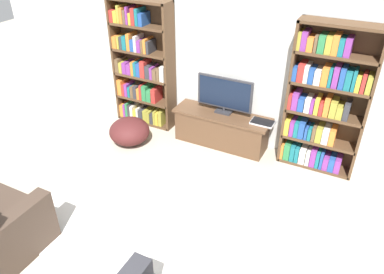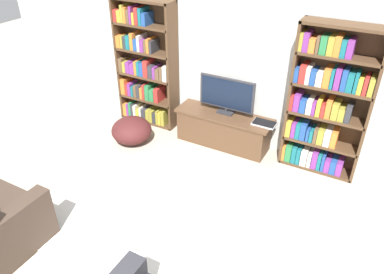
{
  "view_description": "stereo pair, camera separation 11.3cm",
  "coord_description": "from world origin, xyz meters",
  "px_view_note": "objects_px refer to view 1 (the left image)",
  "views": [
    {
      "loc": [
        1.77,
        -0.57,
        3.12
      ],
      "look_at": [
        -0.02,
        2.9,
        0.7
      ],
      "focal_mm": 35.0,
      "sensor_mm": 36.0,
      "label": 1
    },
    {
      "loc": [
        1.87,
        -0.52,
        3.12
      ],
      "look_at": [
        -0.02,
        2.9,
        0.7
      ],
      "focal_mm": 35.0,
      "sensor_mm": 36.0,
      "label": 2
    }
  ],
  "objects_px": {
    "tv_stand": "(221,129)",
    "laptop": "(263,122)",
    "beanbag_ottoman": "(130,131)",
    "bookshelf_left": "(142,68)",
    "bookshelf_right": "(324,103)",
    "television": "(225,94)"
  },
  "relations": [
    {
      "from": "tv_stand",
      "to": "laptop",
      "type": "bearing_deg",
      "value": 1.19
    },
    {
      "from": "bookshelf_right",
      "to": "laptop",
      "type": "height_order",
      "value": "bookshelf_right"
    },
    {
      "from": "bookshelf_left",
      "to": "tv_stand",
      "type": "height_order",
      "value": "bookshelf_left"
    },
    {
      "from": "tv_stand",
      "to": "bookshelf_right",
      "type": "bearing_deg",
      "value": 4.31
    },
    {
      "from": "bookshelf_right",
      "to": "beanbag_ottoman",
      "type": "xyz_separation_m",
      "value": [
        -2.62,
        -0.71,
        -0.77
      ]
    },
    {
      "from": "tv_stand",
      "to": "beanbag_ottoman",
      "type": "height_order",
      "value": "tv_stand"
    },
    {
      "from": "bookshelf_right",
      "to": "beanbag_ottoman",
      "type": "height_order",
      "value": "bookshelf_right"
    },
    {
      "from": "television",
      "to": "beanbag_ottoman",
      "type": "distance_m",
      "value": 1.55
    },
    {
      "from": "laptop",
      "to": "beanbag_ottoman",
      "type": "xyz_separation_m",
      "value": [
        -1.87,
        -0.62,
        -0.33
      ]
    },
    {
      "from": "beanbag_ottoman",
      "to": "tv_stand",
      "type": "bearing_deg",
      "value": 25.91
    },
    {
      "from": "television",
      "to": "beanbag_ottoman",
      "type": "bearing_deg",
      "value": -151.85
    },
    {
      "from": "bookshelf_left",
      "to": "laptop",
      "type": "xyz_separation_m",
      "value": [
        2.05,
        -0.09,
        -0.42
      ]
    },
    {
      "from": "bookshelf_left",
      "to": "beanbag_ottoman",
      "type": "distance_m",
      "value": 1.05
    },
    {
      "from": "bookshelf_left",
      "to": "beanbag_ottoman",
      "type": "height_order",
      "value": "bookshelf_left"
    },
    {
      "from": "bookshelf_left",
      "to": "television",
      "type": "bearing_deg",
      "value": -1.66
    },
    {
      "from": "bookshelf_right",
      "to": "tv_stand",
      "type": "distance_m",
      "value": 1.54
    },
    {
      "from": "tv_stand",
      "to": "laptop",
      "type": "relative_size",
      "value": 4.48
    },
    {
      "from": "bookshelf_left",
      "to": "television",
      "type": "distance_m",
      "value": 1.45
    },
    {
      "from": "television",
      "to": "laptop",
      "type": "relative_size",
      "value": 2.58
    },
    {
      "from": "tv_stand",
      "to": "beanbag_ottoman",
      "type": "relative_size",
      "value": 2.38
    },
    {
      "from": "bookshelf_right",
      "to": "television",
      "type": "distance_m",
      "value": 1.37
    },
    {
      "from": "beanbag_ottoman",
      "to": "television",
      "type": "bearing_deg",
      "value": 28.15
    }
  ]
}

